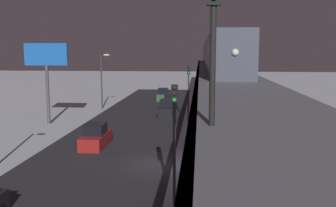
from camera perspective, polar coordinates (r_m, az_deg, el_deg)
The scene contains 13 objects.
ground_plane at distance 26.81m, azimuth -1.76°, elevation -9.40°, with size 240.00×240.00×0.00m, color silver.
avenue_asphalt at distance 27.64m, azimuth -10.87°, elevation -9.00°, with size 11.00×102.71×0.01m, color #28282D.
elevated_railway at distance 25.63m, azimuth 9.59°, elevation 1.75°, with size 5.00×102.71×6.12m.
subway_train at distance 60.47m, azimuth 7.07°, elevation 7.92°, with size 2.94×74.07×3.40m.
rail_signal at distance 9.68m, azimuth 7.03°, elevation 12.60°, with size 0.36×0.41×4.00m.
sedan_black_2 at distance 46.84m, azimuth -0.23°, elevation -0.80°, with size 1.80×4.44×1.97m.
sedan_green at distance 60.78m, azimuth -0.74°, elevation 1.27°, with size 1.80×4.24×1.97m.
sedan_blue at distance 52.78m, azimuth 0.36°, elevation 0.22°, with size 1.80×4.41×1.97m.
sedan_red at distance 32.05m, azimuth -11.11°, elevation -5.15°, with size 1.80×4.26×1.97m.
traffic_light_near at distance 18.84m, azimuth 1.00°, elevation -3.76°, with size 0.32×0.44×6.40m.
traffic_light_mid at distance 41.79m, azimuth 3.18°, elevation 2.80°, with size 0.32×0.44×6.40m.
commercial_billboard at distance 42.66m, azimuth -18.28°, elevation 6.06°, with size 4.80×0.36×8.90m.
street_lamp_far at distance 52.25m, azimuth -10.01°, elevation 4.44°, with size 1.35×0.44×7.65m.
Camera 1 is at (-3.00, 25.39, 8.09)m, focal length 39.47 mm.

